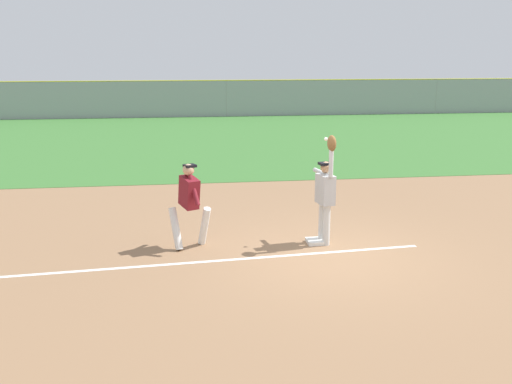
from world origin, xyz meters
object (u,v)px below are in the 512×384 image
object	(u,v)px
baseball	(326,139)
runner	(189,200)
parked_car_blue	(211,102)
parked_car_white	(114,103)
parked_car_silver	(299,100)
fielder	(326,191)
first_base	(316,241)
parked_car_red	(379,100)

from	to	relation	value
baseball	runner	bearing A→B (deg)	-177.78
runner	parked_car_blue	size ratio (longest dim) A/B	0.39
baseball	parked_car_white	distance (m)	27.28
parked_car_silver	fielder	bearing A→B (deg)	-99.19
baseball	parked_car_silver	bearing A→B (deg)	79.31
baseball	parked_car_blue	xyz separation A→B (m)	(-0.96, 26.62, -1.47)
first_base	parked_car_red	xyz separation A→B (m)	(10.94, 27.09, 0.63)
baseball	parked_car_red	world-z (taller)	baseball
runner	parked_car_red	distance (m)	30.20
runner	baseball	size ratio (longest dim) A/B	23.24
baseball	parked_car_blue	bearing A→B (deg)	92.07
first_base	baseball	distance (m)	2.12
first_base	runner	size ratio (longest dim) A/B	0.22
first_base	parked_car_silver	xyz separation A→B (m)	(5.29, 27.17, 0.63)
parked_car_silver	first_base	bearing A→B (deg)	-99.53
fielder	parked_car_white	size ratio (longest dim) A/B	0.50
baseball	parked_car_white	world-z (taller)	baseball
fielder	parked_car_blue	distance (m)	26.88
fielder	parked_car_silver	world-z (taller)	fielder
runner	parked_car_white	world-z (taller)	runner
parked_car_white	baseball	bearing A→B (deg)	-81.48
first_base	parked_car_white	world-z (taller)	parked_car_white
parked_car_white	parked_car_red	bearing A→B (deg)	-4.85
runner	parked_car_silver	distance (m)	28.21
baseball	parked_car_silver	size ratio (longest dim) A/B	0.02
runner	baseball	bearing A→B (deg)	-22.62
fielder	parked_car_white	world-z (taller)	fielder
fielder	parked_car_silver	size ratio (longest dim) A/B	0.51
parked_car_red	fielder	bearing A→B (deg)	-108.55
parked_car_white	runner	bearing A→B (deg)	-87.28
parked_car_silver	parked_car_red	xyz separation A→B (m)	(5.65, -0.08, 0.00)
fielder	parked_car_red	size ratio (longest dim) A/B	0.51
first_base	parked_car_white	xyz separation A→B (m)	(-7.03, 26.46, 0.63)
runner	first_base	bearing A→B (deg)	-26.72
parked_car_blue	parked_car_silver	bearing A→B (deg)	4.34
first_base	runner	distance (m)	2.75
parked_car_white	parked_car_silver	bearing A→B (deg)	-3.55
parked_car_white	parked_car_red	size ratio (longest dim) A/B	1.02
runner	parked_car_white	bearing A→B (deg)	74.75
baseball	parked_car_blue	world-z (taller)	baseball
baseball	parked_car_silver	world-z (taller)	baseball
parked_car_white	parked_car_silver	world-z (taller)	same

